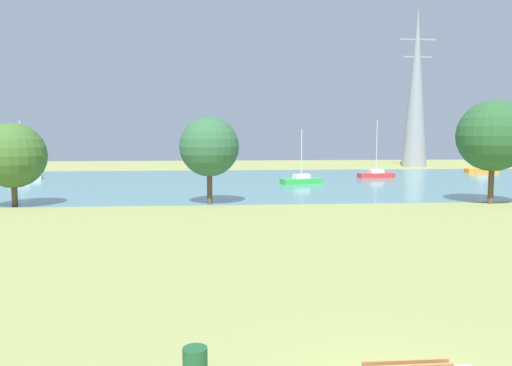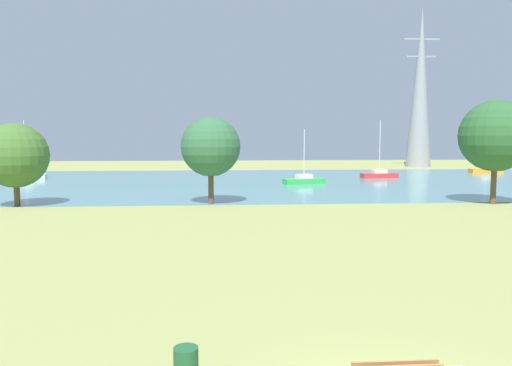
{
  "view_description": "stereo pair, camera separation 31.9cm",
  "coord_description": "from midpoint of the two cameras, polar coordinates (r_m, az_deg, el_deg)",
  "views": [
    {
      "loc": [
        -3.82,
        -9.24,
        5.51
      ],
      "look_at": [
        -1.34,
        20.63,
        2.65
      ],
      "focal_mm": 34.76,
      "sensor_mm": 36.0,
      "label": 1
    },
    {
      "loc": [
        -3.5,
        -9.26,
        5.51
      ],
      "look_at": [
        -1.34,
        20.63,
        2.65
      ],
      "focal_mm": 34.76,
      "sensor_mm": 36.0,
      "label": 2
    }
  ],
  "objects": [
    {
      "name": "litter_bin",
      "position": [
        11.9,
        -7.84,
        -20.05
      ],
      "size": [
        0.56,
        0.56,
        0.8
      ],
      "primitive_type": "cylinder",
      "color": "#1E512D",
      "rests_on": "ground"
    },
    {
      "name": "sailboat_red",
      "position": [
        67.22,
        13.52,
        0.99
      ],
      "size": [
        4.95,
        2.11,
        7.53
      ],
      "color": "red",
      "rests_on": "water_surface"
    },
    {
      "name": "sailboat_white",
      "position": [
        69.73,
        -25.43,
        0.77
      ],
      "size": [
        4.94,
        2.03,
        7.45
      ],
      "color": "white",
      "rests_on": "water_surface"
    },
    {
      "name": "electricity_pylon",
      "position": [
        94.05,
        17.85,
        10.38
      ],
      "size": [
        6.4,
        4.4,
        28.04
      ],
      "color": "gray",
      "rests_on": "ground"
    },
    {
      "name": "water_surface",
      "position": [
        59.62,
        -1.21,
        0.15
      ],
      "size": [
        140.0,
        40.0,
        0.02
      ],
      "primitive_type": "cube",
      "color": "teal",
      "rests_on": "ground"
    },
    {
      "name": "tree_west_near",
      "position": [
        42.83,
        -26.39,
        2.84
      ],
      "size": [
        5.06,
        5.06,
        6.53
      ],
      "color": "brown",
      "rests_on": "ground"
    },
    {
      "name": "ground_plane",
      "position": [
        31.94,
        1.9,
        -4.49
      ],
      "size": [
        160.0,
        160.0,
        0.0
      ],
      "primitive_type": "plane",
      "color": "#8C9351"
    },
    {
      "name": "sailboat_orange",
      "position": [
        81.79,
        24.42,
        1.41
      ],
      "size": [
        4.82,
        1.56,
        6.59
      ],
      "color": "orange",
      "rests_on": "water_surface"
    },
    {
      "name": "tree_mid_shore",
      "position": [
        44.38,
        25.44,
        4.92
      ],
      "size": [
        5.74,
        5.74,
        8.39
      ],
      "color": "brown",
      "rests_on": "ground"
    },
    {
      "name": "tree_east_near",
      "position": [
        40.17,
        -5.63,
        4.17
      ],
      "size": [
        4.82,
        4.82,
        7.06
      ],
      "color": "brown",
      "rests_on": "ground"
    },
    {
      "name": "sailboat_green",
      "position": [
        57.28,
        5.08,
        0.36
      ],
      "size": [
        5.03,
        2.7,
        6.28
      ],
      "color": "green",
      "rests_on": "water_surface"
    }
  ]
}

